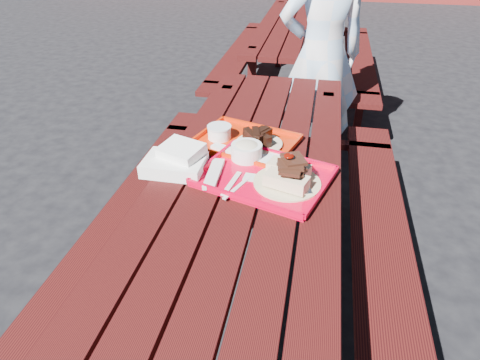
{
  "coord_description": "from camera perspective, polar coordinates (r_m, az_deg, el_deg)",
  "views": [
    {
      "loc": [
        0.26,
        -1.43,
        1.66
      ],
      "look_at": [
        0.0,
        -0.15,
        0.82
      ],
      "focal_mm": 32.0,
      "sensor_mm": 36.0,
      "label": 1
    }
  ],
  "objects": [
    {
      "name": "picnic_table_far",
      "position": [
        4.38,
        7.94,
        17.79
      ],
      "size": [
        1.41,
        2.4,
        0.75
      ],
      "color": "#3F0F0C",
      "rests_on": "ground"
    },
    {
      "name": "far_tray",
      "position": [
        1.93,
        0.44,
        5.31
      ],
      "size": [
        0.51,
        0.44,
        0.07
      ],
      "color": "red",
      "rests_on": "picnic_table_near"
    },
    {
      "name": "near_tray",
      "position": [
        1.69,
        3.6,
        1.49
      ],
      "size": [
        0.57,
        0.5,
        0.15
      ],
      "color": "red",
      "rests_on": "picnic_table_near"
    },
    {
      "name": "ground",
      "position": [
        2.2,
        0.79,
        -16.11
      ],
      "size": [
        60.0,
        60.0,
        0.0
      ],
      "primitive_type": "plane",
      "color": "black",
      "rests_on": "ground"
    },
    {
      "name": "picnic_table_near",
      "position": [
        1.82,
        0.92,
        -4.4
      ],
      "size": [
        1.41,
        2.4,
        0.75
      ],
      "color": "#3F0F0C",
      "rests_on": "ground"
    },
    {
      "name": "white_cloth",
      "position": [
        1.75,
        -8.46,
        2.54
      ],
      "size": [
        0.24,
        0.21,
        0.1
      ],
      "color": "white",
      "rests_on": "picnic_table_near"
    },
    {
      "name": "person",
      "position": [
        3.01,
        10.8,
        15.95
      ],
      "size": [
        0.7,
        0.59,
        1.64
      ],
      "primitive_type": "imported",
      "rotation": [
        0.0,
        0.0,
        3.52
      ],
      "color": "#B3D6F8",
      "rests_on": "ground"
    }
  ]
}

